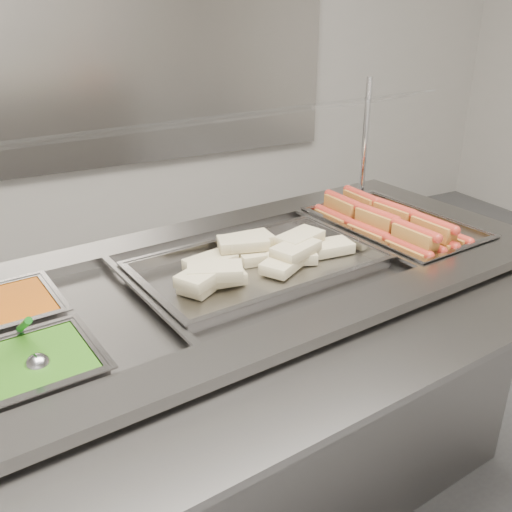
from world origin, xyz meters
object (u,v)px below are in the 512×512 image
sneeze_guard (199,127)px  pan_hotdogs (393,235)px  steam_counter (243,394)px  serving_spoon (36,358)px  pan_wraps (259,270)px

sneeze_guard → pan_hotdogs: sneeze_guard is taller
steam_counter → sneeze_guard: bearing=96.0°
pan_hotdogs → serving_spoon: 1.15m
steam_counter → serving_spoon: size_ratio=10.92×
pan_hotdogs → pan_wraps: bearing=-174.0°
steam_counter → sneeze_guard: size_ratio=1.17×
pan_hotdogs → pan_wraps: 0.52m
pan_hotdogs → pan_wraps: size_ratio=0.81×
sneeze_guard → pan_wraps: (0.08, -0.19, -0.36)m
pan_wraps → serving_spoon: bearing=-161.5°
sneeze_guard → pan_wraps: sneeze_guard is taller
sneeze_guard → pan_wraps: size_ratio=2.33×
pan_wraps → serving_spoon: (-0.60, -0.20, 0.03)m
steam_counter → pan_wraps: (0.05, 0.01, 0.39)m
steam_counter → pan_hotdogs: 0.69m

